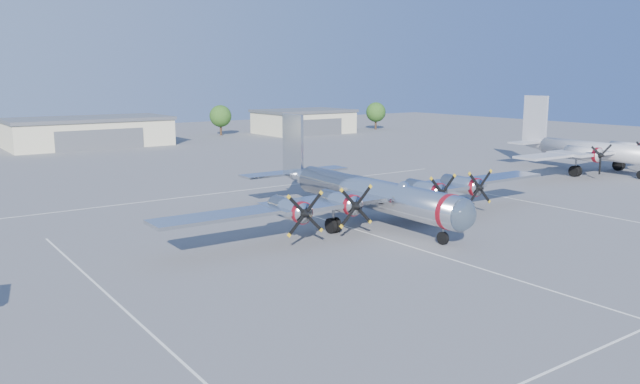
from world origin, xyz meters
TOP-DOWN VIEW (x-y plane):
  - ground at (0.00, 0.00)m, footprint 260.00×260.00m
  - parking_lines at (0.00, -1.75)m, footprint 60.00×50.08m
  - hangar_center at (0.00, 81.96)m, footprint 28.60×14.60m
  - hangar_east at (48.00, 81.96)m, footprint 20.60×14.60m
  - tree_east at (30.00, 88.00)m, footprint 4.80×4.80m
  - tree_far_east at (68.00, 80.00)m, footprint 4.80×4.80m
  - main_bomber_b29 at (2.52, 4.93)m, footprint 40.71×28.04m
  - twin_engine_east at (45.94, 9.96)m, footprint 32.32×23.68m

SIDE VIEW (x-z plane):
  - ground at x=0.00m, z-range 0.00..0.00m
  - main_bomber_b29 at x=2.52m, z-range -4.47..4.47m
  - twin_engine_east at x=45.94m, z-range -5.02..5.02m
  - parking_lines at x=0.00m, z-range 0.00..0.01m
  - hangar_center at x=0.00m, z-range 0.01..5.41m
  - hangar_east at x=48.00m, z-range 0.01..5.41m
  - tree_east at x=30.00m, z-range 0.90..7.54m
  - tree_far_east at x=68.00m, z-range 0.90..7.54m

